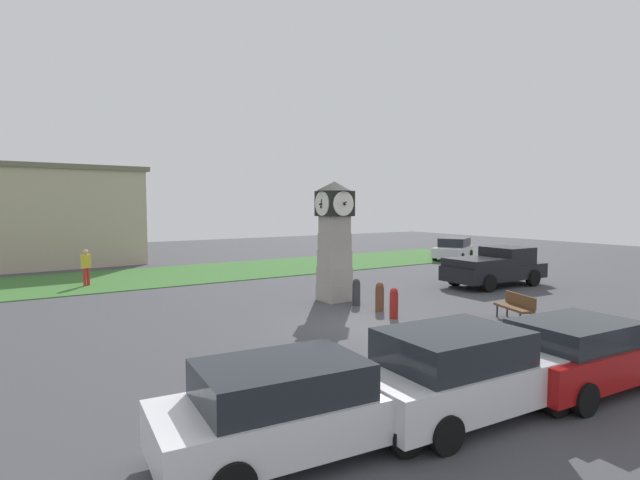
{
  "coord_description": "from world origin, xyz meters",
  "views": [
    {
      "loc": [
        -9.92,
        -12.65,
        3.95
      ],
      "look_at": [
        0.63,
        3.58,
        2.54
      ],
      "focal_mm": 28.0,
      "sensor_mm": 36.0,
      "label": 1
    }
  ],
  "objects_px": {
    "car_near_tower": "(462,371)",
    "car_far_lot": "(453,249)",
    "bollard_near_tower": "(356,292)",
    "pedestrian_crossing_lot": "(86,265)",
    "car_navy_sedan": "(296,406)",
    "clock_tower": "(335,238)",
    "bench": "(516,305)",
    "bollard_mid_row": "(380,297)",
    "bollard_far_row": "(394,303)",
    "car_by_building": "(582,353)",
    "pickup_truck": "(495,267)"
  },
  "relations": [
    {
      "from": "clock_tower",
      "to": "car_near_tower",
      "type": "bearing_deg",
      "value": -112.51
    },
    {
      "from": "bollard_mid_row",
      "to": "car_far_lot",
      "type": "bearing_deg",
      "value": 33.9
    },
    {
      "from": "clock_tower",
      "to": "bollard_mid_row",
      "type": "xyz_separation_m",
      "value": [
        0.22,
        -2.6,
        -2.0
      ]
    },
    {
      "from": "pickup_truck",
      "to": "bench",
      "type": "distance_m",
      "value": 7.43
    },
    {
      "from": "bollard_far_row",
      "to": "car_by_building",
      "type": "xyz_separation_m",
      "value": [
        -0.98,
        -7.12,
        0.23
      ]
    },
    {
      "from": "car_far_lot",
      "to": "car_navy_sedan",
      "type": "bearing_deg",
      "value": -142.67
    },
    {
      "from": "car_far_lot",
      "to": "bollard_near_tower",
      "type": "bearing_deg",
      "value": -149.77
    },
    {
      "from": "car_by_building",
      "to": "pickup_truck",
      "type": "xyz_separation_m",
      "value": [
        9.66,
        9.68,
        0.16
      ]
    },
    {
      "from": "pickup_truck",
      "to": "pedestrian_crossing_lot",
      "type": "bearing_deg",
      "value": 147.27
    },
    {
      "from": "bollard_near_tower",
      "to": "car_by_building",
      "type": "height_order",
      "value": "car_by_building"
    },
    {
      "from": "car_by_building",
      "to": "bench",
      "type": "height_order",
      "value": "car_by_building"
    },
    {
      "from": "car_by_building",
      "to": "car_far_lot",
      "type": "distance_m",
      "value": 25.03
    },
    {
      "from": "car_near_tower",
      "to": "bollard_far_row",
      "type": "bearing_deg",
      "value": 57.72
    },
    {
      "from": "clock_tower",
      "to": "bollard_mid_row",
      "type": "height_order",
      "value": "clock_tower"
    },
    {
      "from": "car_far_lot",
      "to": "pedestrian_crossing_lot",
      "type": "height_order",
      "value": "pedestrian_crossing_lot"
    },
    {
      "from": "car_navy_sedan",
      "to": "car_far_lot",
      "type": "relative_size",
      "value": 1.01
    },
    {
      "from": "bollard_mid_row",
      "to": "car_near_tower",
      "type": "distance_m",
      "value": 9.03
    },
    {
      "from": "bollard_near_tower",
      "to": "pickup_truck",
      "type": "distance_m",
      "value": 8.4
    },
    {
      "from": "car_far_lot",
      "to": "pedestrian_crossing_lot",
      "type": "relative_size",
      "value": 2.65
    },
    {
      "from": "bollard_mid_row",
      "to": "car_navy_sedan",
      "type": "height_order",
      "value": "car_navy_sedan"
    },
    {
      "from": "bollard_near_tower",
      "to": "bollard_far_row",
      "type": "xyz_separation_m",
      "value": [
        -0.28,
        -2.51,
        0.02
      ]
    },
    {
      "from": "bollard_mid_row",
      "to": "pedestrian_crossing_lot",
      "type": "bearing_deg",
      "value": 124.24
    },
    {
      "from": "car_far_lot",
      "to": "pedestrian_crossing_lot",
      "type": "bearing_deg",
      "value": 175.93
    },
    {
      "from": "bench",
      "to": "car_near_tower",
      "type": "bearing_deg",
      "value": -150.87
    },
    {
      "from": "bollard_mid_row",
      "to": "car_by_building",
      "type": "xyz_separation_m",
      "value": [
        -1.32,
        -8.28,
        0.22
      ]
    },
    {
      "from": "pedestrian_crossing_lot",
      "to": "car_far_lot",
      "type": "bearing_deg",
      "value": -4.07
    },
    {
      "from": "bollard_near_tower",
      "to": "car_navy_sedan",
      "type": "relative_size",
      "value": 0.22
    },
    {
      "from": "car_navy_sedan",
      "to": "pickup_truck",
      "type": "bearing_deg",
      "value": 28.52
    },
    {
      "from": "car_near_tower",
      "to": "pickup_truck",
      "type": "xyz_separation_m",
      "value": [
        12.87,
        9.21,
        0.1
      ]
    },
    {
      "from": "bollard_near_tower",
      "to": "car_navy_sedan",
      "type": "bearing_deg",
      "value": -131.81
    },
    {
      "from": "car_by_building",
      "to": "bollard_near_tower",
      "type": "bearing_deg",
      "value": 82.51
    },
    {
      "from": "car_near_tower",
      "to": "car_far_lot",
      "type": "bearing_deg",
      "value": 42.32
    },
    {
      "from": "car_far_lot",
      "to": "bench",
      "type": "bearing_deg",
      "value": -131.73
    },
    {
      "from": "car_by_building",
      "to": "car_navy_sedan",
      "type": "bearing_deg",
      "value": 172.45
    },
    {
      "from": "bollard_near_tower",
      "to": "pedestrian_crossing_lot",
      "type": "bearing_deg",
      "value": 127.28
    },
    {
      "from": "bench",
      "to": "car_navy_sedan",
      "type": "bearing_deg",
      "value": -160.81
    },
    {
      "from": "bollard_mid_row",
      "to": "bench",
      "type": "relative_size",
      "value": 0.64
    },
    {
      "from": "car_navy_sedan",
      "to": "pickup_truck",
      "type": "distance_m",
      "value": 18.46
    },
    {
      "from": "bench",
      "to": "pickup_truck",
      "type": "bearing_deg",
      "value": 42.99
    },
    {
      "from": "bollard_far_row",
      "to": "bench",
      "type": "height_order",
      "value": "bollard_far_row"
    },
    {
      "from": "bollard_far_row",
      "to": "car_by_building",
      "type": "height_order",
      "value": "car_by_building"
    },
    {
      "from": "car_navy_sedan",
      "to": "car_near_tower",
      "type": "relative_size",
      "value": 1.02
    },
    {
      "from": "clock_tower",
      "to": "bollard_far_row",
      "type": "distance_m",
      "value": 4.27
    },
    {
      "from": "bollard_near_tower",
      "to": "bench",
      "type": "bearing_deg",
      "value": -59.31
    },
    {
      "from": "bollard_mid_row",
      "to": "car_far_lot",
      "type": "height_order",
      "value": "car_far_lot"
    },
    {
      "from": "car_navy_sedan",
      "to": "pedestrian_crossing_lot",
      "type": "xyz_separation_m",
      "value": [
        -0.3,
        19.43,
        0.24
      ]
    },
    {
      "from": "bench",
      "to": "car_by_building",
      "type": "bearing_deg",
      "value": -132.44
    },
    {
      "from": "clock_tower",
      "to": "car_near_tower",
      "type": "height_order",
      "value": "clock_tower"
    },
    {
      "from": "car_near_tower",
      "to": "pickup_truck",
      "type": "height_order",
      "value": "pickup_truck"
    },
    {
      "from": "car_near_tower",
      "to": "car_far_lot",
      "type": "xyz_separation_m",
      "value": [
        19.93,
        18.14,
        -0.05
      ]
    }
  ]
}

